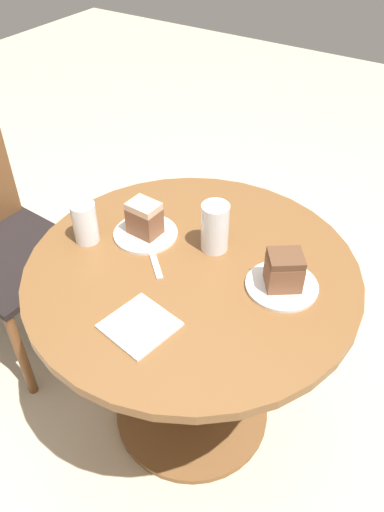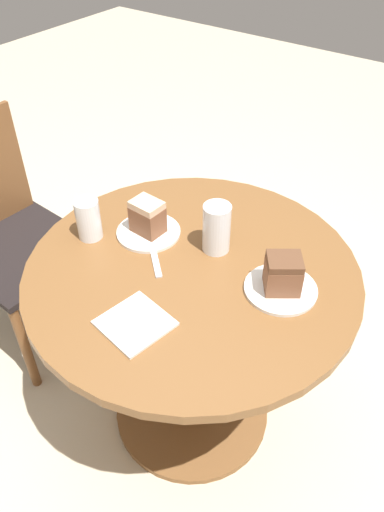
% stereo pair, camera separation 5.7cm
% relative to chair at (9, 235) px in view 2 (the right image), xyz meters
% --- Properties ---
extents(ground_plane, '(8.00, 8.00, 0.00)m').
position_rel_chair_xyz_m(ground_plane, '(0.04, -0.84, -0.47)').
color(ground_plane, beige).
extents(table, '(0.94, 0.94, 0.72)m').
position_rel_chair_xyz_m(table, '(0.04, -0.84, 0.04)').
color(table, brown).
rests_on(table, ground_plane).
extents(chair, '(0.47, 0.49, 0.90)m').
position_rel_chair_xyz_m(chair, '(0.00, 0.00, 0.00)').
color(chair, brown).
rests_on(chair, ground_plane).
extents(plate_near, '(0.19, 0.19, 0.01)m').
position_rel_chair_xyz_m(plate_near, '(0.09, -0.64, 0.26)').
color(plate_near, silver).
rests_on(plate_near, table).
extents(plate_far, '(0.19, 0.19, 0.01)m').
position_rel_chair_xyz_m(plate_far, '(0.10, -1.08, 0.26)').
color(plate_far, silver).
rests_on(plate_far, table).
extents(cake_slice_near, '(0.08, 0.09, 0.10)m').
position_rel_chair_xyz_m(cake_slice_near, '(0.09, -0.64, 0.31)').
color(cake_slice_near, brown).
rests_on(cake_slice_near, plate_near).
extents(cake_slice_far, '(0.12, 0.12, 0.10)m').
position_rel_chair_xyz_m(cake_slice_far, '(0.10, -1.08, 0.31)').
color(cake_slice_far, brown).
rests_on(cake_slice_far, plate_far).
extents(glass_lemonade, '(0.08, 0.08, 0.15)m').
position_rel_chair_xyz_m(glass_lemonade, '(0.15, -0.85, 0.32)').
color(glass_lemonade, silver).
rests_on(glass_lemonade, table).
extents(glass_water, '(0.07, 0.07, 0.13)m').
position_rel_chair_xyz_m(glass_water, '(-0.03, -0.51, 0.31)').
color(glass_water, silver).
rests_on(glass_water, table).
extents(napkin_stack, '(0.18, 0.18, 0.01)m').
position_rel_chair_xyz_m(napkin_stack, '(-0.22, -0.85, 0.25)').
color(napkin_stack, silver).
rests_on(napkin_stack, table).
extents(fork, '(0.12, 0.13, 0.00)m').
position_rel_chair_xyz_m(fork, '(0.00, -0.73, 0.25)').
color(fork, silver).
rests_on(fork, table).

